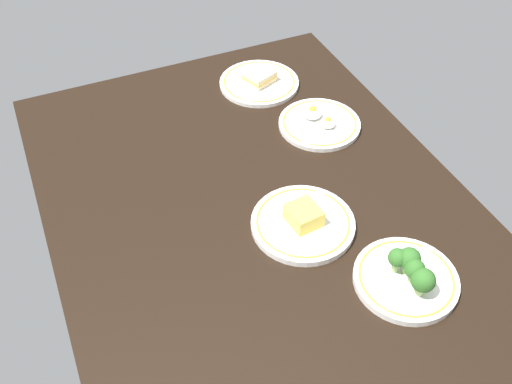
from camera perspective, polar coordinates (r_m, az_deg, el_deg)
The scene contains 5 objects.
dining_table at distance 135.91cm, azimuth 0.00°, elevation -1.20°, with size 123.31×93.34×4.00cm, color black.
plate_cheese at distance 127.97cm, azimuth 4.63°, elevation -2.96°, with size 22.94×22.94×5.50cm.
plate_sandwich at distance 169.21cm, azimuth 0.31°, elevation 10.78°, with size 22.69×22.69×4.36cm.
plate_broccoli at distance 120.88cm, azimuth 14.66°, elevation -7.96°, with size 21.20×21.20×8.17cm.
plate_eggs at distance 154.82cm, azimuth 6.22°, elevation 6.77°, with size 21.53×21.53×4.81cm.
Camera 1 is at (-86.39, 38.09, 99.77)cm, focal length 40.80 mm.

